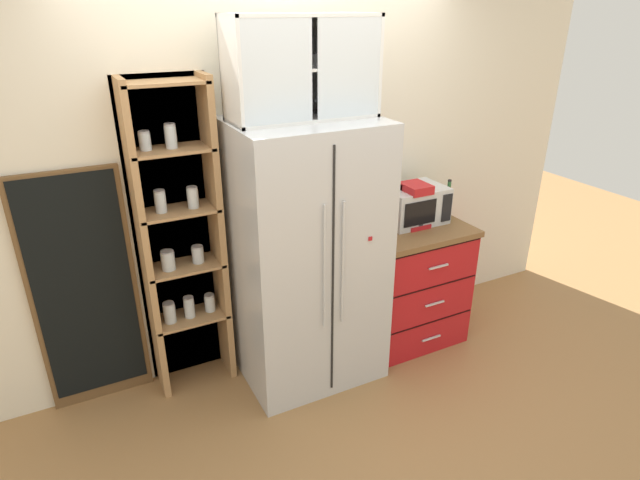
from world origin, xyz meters
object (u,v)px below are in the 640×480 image
coffee_maker (412,204)px  refrigerator (306,255)px  bottle_green (448,201)px  mug_charcoal (418,222)px  bottle_amber (417,209)px  microwave (413,205)px  chalkboard_menu (85,292)px  mug_red (372,224)px

coffee_maker → refrigerator: bearing=-177.1°
bottle_green → mug_charcoal: bearing=-165.5°
coffee_maker → bottle_green: 0.32m
bottle_amber → microwave: bearing=66.5°
refrigerator → microwave: size_ratio=3.94×
mug_charcoal → bottle_green: size_ratio=0.42×
refrigerator → chalkboard_menu: size_ratio=1.14×
mug_charcoal → bottle_green: 0.34m
microwave → coffee_maker: (-0.04, -0.04, 0.03)m
refrigerator → bottle_green: refrigerator is taller
coffee_maker → mug_red: size_ratio=2.86×
bottle_green → bottle_amber: size_ratio=0.95×
mug_red → refrigerator: bearing=-171.3°
bottle_amber → chalkboard_menu: chalkboard_menu is taller
mug_charcoal → refrigerator: bearing=177.5°
refrigerator → bottle_amber: (0.85, -0.01, 0.17)m
microwave → mug_red: microwave is taller
refrigerator → mug_charcoal: size_ratio=14.55×
bottle_amber → mug_charcoal: bearing=-85.3°
refrigerator → chalkboard_menu: refrigerator is taller
bottle_green → chalkboard_menu: size_ratio=0.19×
microwave → coffee_maker: size_ratio=1.42×
chalkboard_menu → microwave: bearing=-6.5°
coffee_maker → bottle_green: bearing=0.8°
chalkboard_menu → mug_charcoal: bearing=-9.7°
bottle_amber → chalkboard_menu: 2.20m
microwave → bottle_green: (0.28, -0.04, -0.00)m
coffee_maker → mug_charcoal: size_ratio=2.60×
bottle_amber → refrigerator: bearing=179.1°
microwave → bottle_amber: bottle_amber is taller
refrigerator → mug_red: 0.56m
coffee_maker → chalkboard_menu: bearing=172.3°
refrigerator → mug_charcoal: bearing=-2.5°
refrigerator → mug_red: refrigerator is taller
coffee_maker → chalkboard_menu: chalkboard_menu is taller
coffee_maker → chalkboard_menu: 2.20m
mug_charcoal → bottle_green: bottle_green is taller
bottle_green → chalkboard_menu: bearing=173.4°
microwave → mug_red: (-0.34, -0.00, -0.09)m
microwave → bottle_green: size_ratio=1.55×
coffee_maker → bottle_green: coffee_maker is taller
refrigerator → bottle_amber: size_ratio=5.81×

